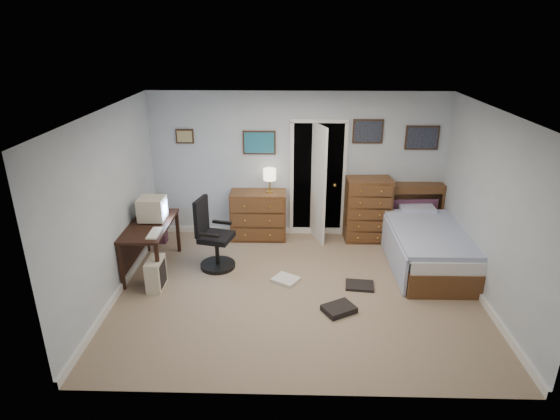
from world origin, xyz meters
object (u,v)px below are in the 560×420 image
at_px(low_dresser, 258,215).
at_px(bed, 426,246).
at_px(computer_desk, 144,235).
at_px(office_chair, 213,241).
at_px(tall_dresser, 367,210).

xyz_separation_m(low_dresser, bed, (2.65, -0.93, -0.10)).
relative_size(computer_desk, office_chair, 1.17).
bearing_deg(computer_desk, bed, 3.25).
height_order(computer_desk, office_chair, office_chair).
bearing_deg(computer_desk, tall_dresser, 18.27).
bearing_deg(office_chair, low_dresser, 74.46).
distance_m(computer_desk, office_chair, 1.02).
distance_m(computer_desk, tall_dresser, 3.68).
relative_size(tall_dresser, bed, 0.53).
xyz_separation_m(computer_desk, low_dresser, (1.62, 1.19, -0.15)).
bearing_deg(low_dresser, office_chair, -119.99).
relative_size(low_dresser, bed, 0.46).
bearing_deg(office_chair, bed, 16.72).
height_order(computer_desk, low_dresser, low_dresser).
xyz_separation_m(computer_desk, bed, (4.27, 0.26, -0.25)).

